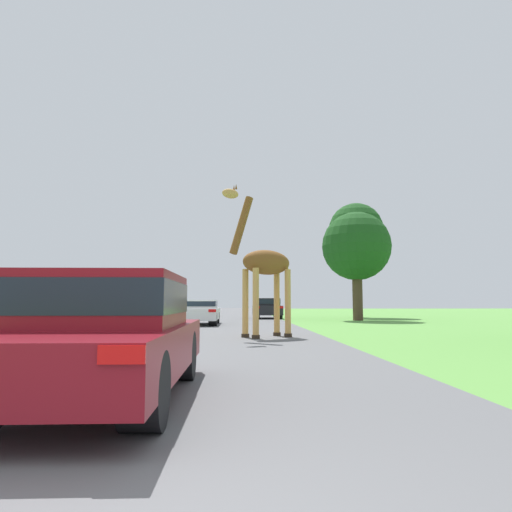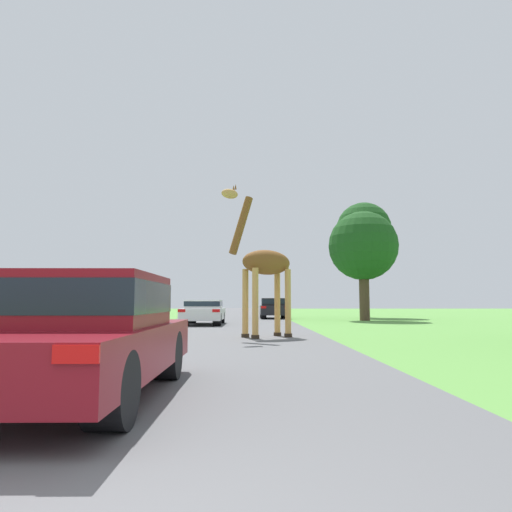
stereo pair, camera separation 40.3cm
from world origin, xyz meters
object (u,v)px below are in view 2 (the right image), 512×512
object	(u,v)px
giraffe_near_road	(264,268)
car_queue_right	(204,311)
tree_left_edge	(363,246)
car_queue_left	(274,308)
tree_centre_back	(364,231)
car_lead_maroon	(85,331)

from	to	relation	value
giraffe_near_road	car_queue_right	size ratio (longest dim) A/B	1.05
car_queue_right	tree_left_edge	world-z (taller)	tree_left_edge
car_queue_left	tree_centre_back	xyz separation A→B (m)	(6.81, 1.85, 5.65)
car_lead_maroon	tree_left_edge	size ratio (longest dim) A/B	0.65
giraffe_near_road	tree_left_edge	size ratio (longest dim) A/B	0.71
car_lead_maroon	tree_left_edge	bearing A→B (deg)	68.55
car_lead_maroon	tree_left_edge	distance (m)	24.39
car_queue_left	tree_left_edge	size ratio (longest dim) A/B	0.61
giraffe_near_road	tree_centre_back	world-z (taller)	tree_centre_back
car_queue_left	car_lead_maroon	bearing A→B (deg)	-97.56
car_queue_left	tree_centre_back	distance (m)	9.04
tree_centre_back	tree_left_edge	bearing A→B (deg)	-104.65
car_lead_maroon	car_queue_right	world-z (taller)	car_lead_maroon
tree_left_edge	car_queue_left	bearing A→B (deg)	144.05
car_queue_right	car_lead_maroon	bearing A→B (deg)	-88.59
giraffe_near_road	car_lead_maroon	distance (m)	9.50
car_lead_maroon	car_queue_left	distance (m)	26.52
car_queue_left	tree_left_edge	world-z (taller)	tree_left_edge
car_lead_maroon	car_queue_right	size ratio (longest dim) A/B	0.96
car_queue_right	car_queue_left	xyz separation A→B (m)	(3.92, 8.79, 0.07)
tree_left_edge	tree_centre_back	bearing A→B (deg)	75.35
car_queue_right	car_queue_left	size ratio (longest dim) A/B	1.11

